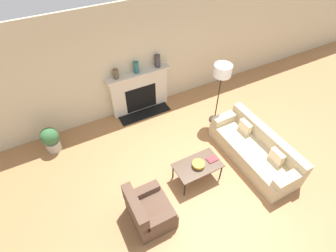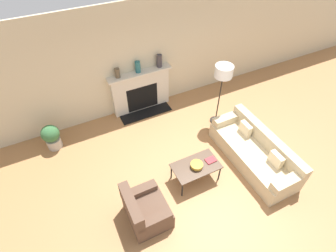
% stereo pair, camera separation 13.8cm
% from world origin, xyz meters
% --- Properties ---
extents(ground_plane, '(18.00, 18.00, 0.00)m').
position_xyz_m(ground_plane, '(0.00, 0.00, 0.00)').
color(ground_plane, '#A87547').
extents(wall_back, '(18.00, 0.06, 2.90)m').
position_xyz_m(wall_back, '(0.00, 3.15, 1.45)').
color(wall_back, beige).
rests_on(wall_back, ground_plane).
extents(fireplace, '(1.70, 0.59, 1.18)m').
position_xyz_m(fireplace, '(-0.12, 3.00, 0.58)').
color(fireplace, beige).
rests_on(fireplace, ground_plane).
extents(couch, '(0.85, 2.24, 0.74)m').
position_xyz_m(couch, '(1.46, 0.13, 0.28)').
color(couch, '#CCB78E').
rests_on(couch, ground_plane).
extents(armchair_near, '(0.74, 0.84, 0.82)m').
position_xyz_m(armchair_near, '(-1.32, -0.09, 0.30)').
color(armchair_near, brown).
rests_on(armchair_near, ground_plane).
extents(coffee_table, '(0.98, 0.57, 0.46)m').
position_xyz_m(coffee_table, '(0.00, 0.27, 0.42)').
color(coffee_table, '#4C3828').
rests_on(coffee_table, ground_plane).
extents(bowl, '(0.26, 0.26, 0.09)m').
position_xyz_m(bowl, '(-0.01, 0.25, 0.51)').
color(bowl, '#BC8E2D').
rests_on(bowl, coffee_table).
extents(book, '(0.22, 0.16, 0.02)m').
position_xyz_m(book, '(0.34, 0.25, 0.47)').
color(book, '#9E2D33').
rests_on(book, coffee_table).
extents(floor_lamp, '(0.43, 0.43, 1.70)m').
position_xyz_m(floor_lamp, '(1.44, 1.62, 1.46)').
color(floor_lamp, black).
rests_on(floor_lamp, ground_plane).
extents(mantel_vase_left, '(0.13, 0.13, 0.24)m').
position_xyz_m(mantel_vase_left, '(-0.68, 3.02, 1.30)').
color(mantel_vase_left, brown).
rests_on(mantel_vase_left, fireplace).
extents(mantel_vase_center_left, '(0.14, 0.14, 0.30)m').
position_xyz_m(mantel_vase_center_left, '(-0.14, 3.02, 1.33)').
color(mantel_vase_center_left, '#28666B').
rests_on(mantel_vase_center_left, fireplace).
extents(mantel_vase_center_right, '(0.15, 0.15, 0.33)m').
position_xyz_m(mantel_vase_center_right, '(0.45, 3.02, 1.35)').
color(mantel_vase_center_right, '#3D383D').
rests_on(mantel_vase_center_right, fireplace).
extents(potted_plant, '(0.41, 0.41, 0.66)m').
position_xyz_m(potted_plant, '(-2.58, 2.59, 0.36)').
color(potted_plant, '#B2A899').
rests_on(potted_plant, ground_plane).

